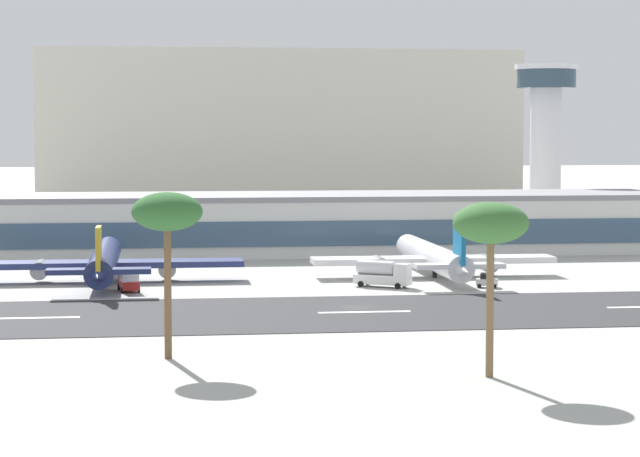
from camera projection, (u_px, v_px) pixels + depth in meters
ground_plane at (357, 308)px, 173.46m from camera, size 1400.00×1400.00×0.00m
runway_strip at (363, 312)px, 168.79m from camera, size 800.00×32.98×0.08m
runway_centreline_dash_3 at (31, 318)px, 163.40m from camera, size 12.00×1.20×0.01m
runway_centreline_dash_4 at (364, 312)px, 168.81m from camera, size 12.00×1.20×0.01m
terminal_building at (253, 224)px, 251.07m from camera, size 159.20×26.51×11.27m
control_tower at (546, 129)px, 300.39m from camera, size 14.44×14.44×38.43m
distant_hotel_block at (280, 131)px, 387.41m from camera, size 139.61×28.84×46.78m
airliner_gold_tail_gate_0 at (104, 262)px, 201.68m from camera, size 42.90×47.51×9.92m
airliner_blue_tail_gate_1 at (434, 258)px, 209.28m from camera, size 39.04×46.25×9.66m
service_fuel_truck_0 at (383, 274)px, 196.22m from camera, size 8.56×6.78×3.95m
service_baggage_tug_1 at (487, 281)px, 195.79m from camera, size 3.52×2.61×2.20m
service_box_truck_2 at (129, 279)px, 191.04m from camera, size 3.37×6.28×3.25m
palm_tree_2 at (491, 226)px, 123.48m from camera, size 7.15×7.15×16.61m
palm_tree_3 at (167, 215)px, 133.51m from camera, size 7.23×7.23×17.08m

